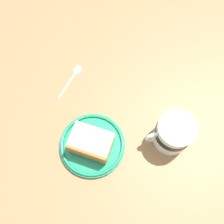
{
  "coord_description": "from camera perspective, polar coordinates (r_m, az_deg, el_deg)",
  "views": [
    {
      "loc": [
        -20.24,
        5.64,
        64.26
      ],
      "look_at": [
        0.72,
        -6.42,
        3.0
      ],
      "focal_mm": 42.71,
      "sensor_mm": 36.0,
      "label": 1
    }
  ],
  "objects": [
    {
      "name": "cake_slice",
      "position": [
        0.63,
        -4.5,
        -6.58
      ],
      "size": [
        11.57,
        11.28,
        5.3
      ],
      "color": "#9E662D",
      "rests_on": "small_plate"
    },
    {
      "name": "small_plate",
      "position": [
        0.66,
        -4.23,
        -7.0
      ],
      "size": [
        16.07,
        16.07,
        1.74
      ],
      "color": "#1E8C66",
      "rests_on": "ground_plane"
    },
    {
      "name": "teaspoon",
      "position": [
        0.74,
        -8.08,
        8.03
      ],
      "size": [
        7.1,
        10.14,
        0.8
      ],
      "color": "silver",
      "rests_on": "ground_plane"
    },
    {
      "name": "tea_mug",
      "position": [
        0.64,
        12.95,
        -4.37
      ],
      "size": [
        8.85,
        11.06,
        9.06
      ],
      "color": "white",
      "rests_on": "ground_plane"
    },
    {
      "name": "ground_plane",
      "position": [
        0.69,
        -4.33,
        -4.37
      ],
      "size": [
        140.73,
        140.73,
        3.35
      ],
      "primitive_type": "cube",
      "color": "#936D47"
    }
  ]
}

